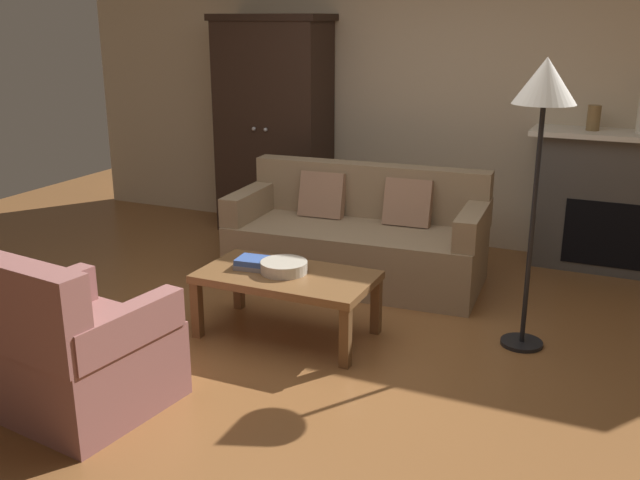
{
  "coord_description": "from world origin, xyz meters",
  "views": [
    {
      "loc": [
        1.71,
        -3.64,
        1.95
      ],
      "look_at": [
        -0.14,
        0.46,
        0.55
      ],
      "focal_mm": 39.98,
      "sensor_mm": 36.0,
      "label": 1
    }
  ],
  "objects_px": {
    "fireplace": "(609,201)",
    "couch": "(358,240)",
    "book_stack": "(256,263)",
    "armchair_near_left": "(76,354)",
    "floor_lamp": "(544,99)",
    "armoire": "(274,126)",
    "coffee_table": "(287,281)",
    "fruit_bowl": "(284,267)",
    "mantel_vase_bronze": "(594,118)",
    "dog": "(50,299)"
  },
  "relations": [
    {
      "from": "fireplace",
      "to": "book_stack",
      "type": "xyz_separation_m",
      "value": [
        -1.98,
        -2.18,
        -0.12
      ]
    },
    {
      "from": "coffee_table",
      "to": "floor_lamp",
      "type": "height_order",
      "value": "floor_lamp"
    },
    {
      "from": "armoire",
      "to": "mantel_vase_bronze",
      "type": "distance_m",
      "value": 2.78
    },
    {
      "from": "coffee_table",
      "to": "book_stack",
      "type": "height_order",
      "value": "book_stack"
    },
    {
      "from": "armoire",
      "to": "mantel_vase_bronze",
      "type": "bearing_deg",
      "value": 1.24
    },
    {
      "from": "armoire",
      "to": "book_stack",
      "type": "distance_m",
      "value": 2.38
    },
    {
      "from": "fruit_bowl",
      "to": "dog",
      "type": "relative_size",
      "value": 0.65
    },
    {
      "from": "armoire",
      "to": "mantel_vase_bronze",
      "type": "relative_size",
      "value": 10.24
    },
    {
      "from": "fireplace",
      "to": "book_stack",
      "type": "height_order",
      "value": "fireplace"
    },
    {
      "from": "mantel_vase_bronze",
      "to": "armoire",
      "type": "bearing_deg",
      "value": -178.76
    },
    {
      "from": "book_stack",
      "to": "coffee_table",
      "type": "bearing_deg",
      "value": -1.74
    },
    {
      "from": "dog",
      "to": "fruit_bowl",
      "type": "bearing_deg",
      "value": 24.98
    },
    {
      "from": "armoire",
      "to": "floor_lamp",
      "type": "bearing_deg",
      "value": -32.32
    },
    {
      "from": "armchair_near_left",
      "to": "fruit_bowl",
      "type": "bearing_deg",
      "value": 66.61
    },
    {
      "from": "armoire",
      "to": "coffee_table",
      "type": "xyz_separation_m",
      "value": [
        1.19,
        -2.11,
        -0.63
      ]
    },
    {
      "from": "floor_lamp",
      "to": "dog",
      "type": "height_order",
      "value": "floor_lamp"
    },
    {
      "from": "armoire",
      "to": "dog",
      "type": "bearing_deg",
      "value": -93.92
    },
    {
      "from": "armchair_near_left",
      "to": "floor_lamp",
      "type": "relative_size",
      "value": 0.5
    },
    {
      "from": "fireplace",
      "to": "fruit_bowl",
      "type": "bearing_deg",
      "value": -129.27
    },
    {
      "from": "floor_lamp",
      "to": "mantel_vase_bronze",
      "type": "bearing_deg",
      "value": 84.13
    },
    {
      "from": "armoire",
      "to": "dog",
      "type": "relative_size",
      "value": 4.35
    },
    {
      "from": "floor_lamp",
      "to": "armchair_near_left",
      "type": "bearing_deg",
      "value": -138.82
    },
    {
      "from": "mantel_vase_bronze",
      "to": "floor_lamp",
      "type": "distance_m",
      "value": 1.74
    },
    {
      "from": "mantel_vase_bronze",
      "to": "armchair_near_left",
      "type": "relative_size",
      "value": 0.22
    },
    {
      "from": "fireplace",
      "to": "armoire",
      "type": "bearing_deg",
      "value": -178.49
    },
    {
      "from": "floor_lamp",
      "to": "couch",
      "type": "bearing_deg",
      "value": 153.28
    },
    {
      "from": "couch",
      "to": "coffee_table",
      "type": "relative_size",
      "value": 1.79
    },
    {
      "from": "couch",
      "to": "dog",
      "type": "bearing_deg",
      "value": -128.34
    },
    {
      "from": "fireplace",
      "to": "couch",
      "type": "distance_m",
      "value": 2.03
    },
    {
      "from": "floor_lamp",
      "to": "dog",
      "type": "distance_m",
      "value": 3.25
    },
    {
      "from": "couch",
      "to": "mantel_vase_bronze",
      "type": "bearing_deg",
      "value": 33.14
    },
    {
      "from": "couch",
      "to": "book_stack",
      "type": "height_order",
      "value": "couch"
    },
    {
      "from": "coffee_table",
      "to": "fireplace",
      "type": "bearing_deg",
      "value": 51.22
    },
    {
      "from": "couch",
      "to": "floor_lamp",
      "type": "distance_m",
      "value": 1.95
    },
    {
      "from": "armoire",
      "to": "armchair_near_left",
      "type": "distance_m",
      "value": 3.49
    },
    {
      "from": "fruit_bowl",
      "to": "floor_lamp",
      "type": "distance_m",
      "value": 1.84
    },
    {
      "from": "armoire",
      "to": "floor_lamp",
      "type": "xyz_separation_m",
      "value": [
        2.6,
        -1.64,
        0.52
      ]
    },
    {
      "from": "fruit_bowl",
      "to": "dog",
      "type": "xyz_separation_m",
      "value": [
        -1.36,
        -0.63,
        -0.21
      ]
    },
    {
      "from": "couch",
      "to": "book_stack",
      "type": "distance_m",
      "value": 1.19
    },
    {
      "from": "armoire",
      "to": "fireplace",
      "type": "bearing_deg",
      "value": 1.51
    },
    {
      "from": "armchair_near_left",
      "to": "floor_lamp",
      "type": "bearing_deg",
      "value": 41.18
    },
    {
      "from": "armoire",
      "to": "book_stack",
      "type": "bearing_deg",
      "value": -65.33
    },
    {
      "from": "armoire",
      "to": "fruit_bowl",
      "type": "xyz_separation_m",
      "value": [
        1.17,
        -2.1,
        -0.54
      ]
    },
    {
      "from": "fireplace",
      "to": "couch",
      "type": "relative_size",
      "value": 0.64
    },
    {
      "from": "mantel_vase_bronze",
      "to": "coffee_table",
      "type": "bearing_deg",
      "value": -126.02
    },
    {
      "from": "dog",
      "to": "coffee_table",
      "type": "bearing_deg",
      "value": 24.26
    },
    {
      "from": "floor_lamp",
      "to": "dog",
      "type": "xyz_separation_m",
      "value": [
        -2.78,
        -1.09,
        -1.27
      ]
    },
    {
      "from": "coffee_table",
      "to": "mantel_vase_bronze",
      "type": "relative_size",
      "value": 5.65
    },
    {
      "from": "fruit_bowl",
      "to": "armchair_near_left",
      "type": "relative_size",
      "value": 0.34
    },
    {
      "from": "couch",
      "to": "mantel_vase_bronze",
      "type": "xyz_separation_m",
      "value": [
        1.55,
        1.01,
        0.9
      ]
    }
  ]
}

